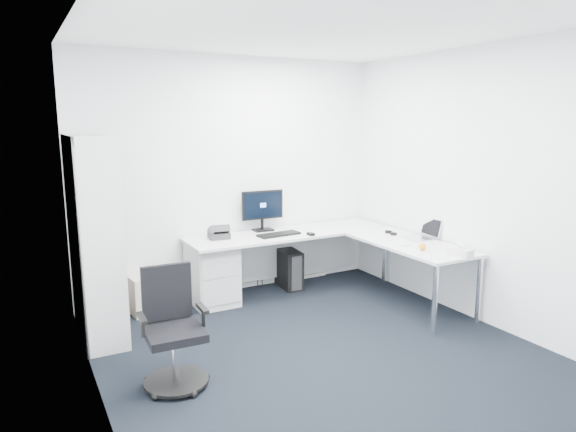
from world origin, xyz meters
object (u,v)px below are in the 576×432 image
bookshelf (95,239)px  task_chair (174,330)px  laptop (417,229)px  monitor (263,210)px  l_desk (305,269)px

bookshelf → task_chair: 1.38m
task_chair → laptop: laptop is taller
task_chair → monitor: (1.58, 1.76, 0.50)m
l_desk → laptop: size_ratio=7.42×
bookshelf → monitor: size_ratio=3.65×
task_chair → monitor: 2.41m
monitor → task_chair: bearing=-129.8°
bookshelf → task_chair: bookshelf is taller
bookshelf → task_chair: size_ratio=2.06×
task_chair → monitor: bearing=50.5°
l_desk → task_chair: task_chair is taller
l_desk → monitor: 0.86m
bookshelf → monitor: 2.00m
l_desk → laptop: bearing=-30.5°
task_chair → laptop: (2.87, 0.58, 0.37)m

